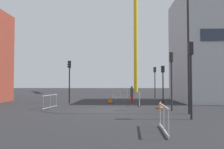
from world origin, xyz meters
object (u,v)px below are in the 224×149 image
streetlamp_tall (185,34)px  traffic_light_median (155,77)px  pedestrian_walking (132,93)px  traffic_light_verge (69,75)px  traffic_light_crosswalk (191,68)px  traffic_cone_orange (160,105)px  traffic_cone_on_verge (110,100)px  construction_crane (136,22)px  traffic_light_island (163,78)px  traffic_light_far (171,72)px

streetlamp_tall → traffic_light_median: 16.10m
traffic_light_median → pedestrian_walking: (-3.46, -7.22, -1.81)m
traffic_light_median → pedestrian_walking: size_ratio=2.48×
traffic_light_verge → traffic_light_crosswalk: size_ratio=0.99×
traffic_light_median → traffic_cone_orange: (-1.51, -12.85, -2.50)m
traffic_cone_on_verge → traffic_cone_orange: traffic_cone_on_verge is taller
construction_crane → traffic_light_median: construction_crane is taller
traffic_light_island → traffic_cone_orange: (-1.31, -5.92, -2.29)m
streetlamp_tall → construction_crane: bearing=91.1°
construction_crane → traffic_light_island: 30.17m
streetlamp_tall → traffic_light_far: streetlamp_tall is taller
streetlamp_tall → traffic_light_island: 9.36m
traffic_cone_on_verge → traffic_cone_orange: (4.14, -5.11, -0.01)m
traffic_light_far → traffic_light_verge: bearing=145.8°
traffic_light_island → traffic_light_verge: 9.61m
construction_crane → pedestrian_walking: construction_crane is taller
traffic_light_verge → traffic_light_island: bearing=9.4°
traffic_light_verge → traffic_cone_orange: traffic_light_verge is taller
traffic_light_far → traffic_light_verge: 10.54m
construction_crane → traffic_cone_on_verge: bearing=-99.3°
traffic_light_median → traffic_cone_on_verge: size_ratio=6.68×
construction_crane → traffic_light_crosswalk: bearing=-89.6°
traffic_light_crosswalk → traffic_light_median: bearing=87.6°
traffic_light_verge → traffic_light_crosswalk: 13.24m
construction_crane → traffic_light_median: (1.05, -20.22, -12.91)m
traffic_light_far → pedestrian_walking: (-2.50, 7.19, -1.84)m
streetlamp_tall → traffic_light_verge: bearing=141.4°
pedestrian_walking → traffic_cone_on_verge: pedestrian_walking is taller
traffic_light_crosswalk → pedestrian_walking: traffic_light_crosswalk is taller
traffic_cone_on_verge → traffic_cone_orange: size_ratio=1.04×
traffic_light_crosswalk → pedestrian_walking: bearing=103.7°
traffic_light_median → pedestrian_walking: bearing=-115.6°
traffic_cone_orange → traffic_cone_on_verge: bearing=129.0°
streetlamp_tall → traffic_light_far: (-0.59, 1.51, -2.37)m
traffic_cone_orange → traffic_light_crosswalk: bearing=-82.2°
traffic_light_median → traffic_light_verge: size_ratio=0.99×
traffic_light_island → traffic_light_verge: traffic_light_verge is taller
traffic_light_verge → traffic_light_crosswalk: traffic_light_crosswalk is taller
traffic_light_island → traffic_light_crosswalk: size_ratio=0.90×
traffic_light_median → traffic_cone_orange: traffic_light_median is taller
traffic_light_far → pedestrian_walking: traffic_light_far is taller
streetlamp_tall → traffic_light_island: bearing=88.9°
traffic_light_verge → streetlamp_tall: bearing=-38.6°
construction_crane → traffic_light_verge: size_ratio=5.76×
construction_crane → traffic_cone_orange: bearing=-90.8°
traffic_light_island → traffic_cone_on_verge: (-5.45, -0.80, -2.28)m
traffic_light_crosswalk → traffic_cone_orange: (-0.75, 5.43, -2.56)m
traffic_light_median → traffic_cone_orange: bearing=-96.7°
construction_crane → traffic_light_crosswalk: size_ratio=5.70×
traffic_light_verge → traffic_cone_on_verge: (4.03, 0.76, -2.52)m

